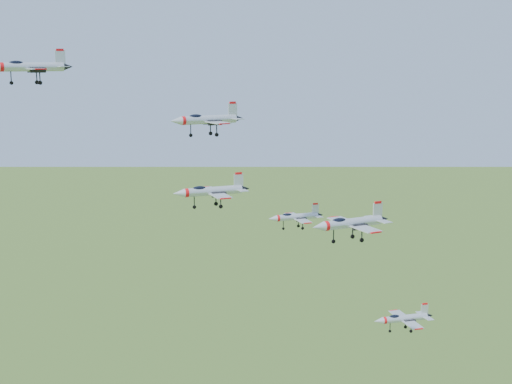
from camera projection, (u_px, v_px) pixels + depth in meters
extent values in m
cylinder|color=#B3BAC1|center=(32.00, 67.00, 111.80)|extent=(9.85, 3.59, 1.41)
cone|color=black|center=(68.00, 67.00, 114.45)|extent=(1.75, 1.51, 1.20)
ellipsoid|color=black|center=(16.00, 63.00, 110.59)|extent=(2.56, 1.53, 0.90)
cube|color=#B3BAC1|center=(38.00, 69.00, 109.32)|extent=(3.52, 5.23, 0.15)
cube|color=#B3BAC1|center=(30.00, 68.00, 114.59)|extent=(3.52, 5.23, 0.15)
cube|color=#B3BAC1|center=(60.00, 57.00, 113.62)|extent=(1.62, 0.50, 2.28)
cube|color=red|center=(60.00, 50.00, 113.40)|extent=(1.20, 0.42, 0.38)
cylinder|color=#B3BAC1|center=(209.00, 120.00, 112.44)|extent=(9.40, 3.48, 1.35)
cone|color=#B3BAC1|center=(176.00, 121.00, 109.78)|extent=(2.13, 1.75, 1.35)
cone|color=black|center=(239.00, 118.00, 114.99)|extent=(1.68, 1.45, 1.15)
ellipsoid|color=black|center=(195.00, 117.00, 111.26)|extent=(2.45, 1.47, 0.86)
cube|color=#B3BAC1|center=(218.00, 123.00, 110.08)|extent=(3.38, 5.00, 0.15)
cube|color=#B3BAC1|center=(202.00, 120.00, 115.09)|extent=(3.38, 5.00, 0.15)
cube|color=#B3BAC1|center=(233.00, 110.00, 114.19)|extent=(1.54, 0.48, 2.18)
cube|color=red|center=(233.00, 103.00, 113.98)|extent=(1.14, 0.41, 0.36)
cylinder|color=#B3BAC1|center=(213.00, 191.00, 91.64)|extent=(7.76, 1.99, 1.11)
cone|color=#B3BAC1|center=(179.00, 193.00, 89.95)|extent=(1.65, 1.28, 1.11)
cone|color=black|center=(245.00, 189.00, 93.28)|extent=(1.30, 1.07, 0.94)
ellipsoid|color=black|center=(199.00, 189.00, 90.88)|extent=(1.96, 1.01, 0.70)
cube|color=#B3BAC1|center=(221.00, 196.00, 89.57)|extent=(2.38, 3.96, 0.12)
cube|color=#B3BAC1|center=(209.00, 189.00, 93.92)|extent=(2.38, 3.96, 0.12)
cube|color=#B3BAC1|center=(239.00, 180.00, 92.72)|extent=(1.28, 0.25, 1.79)
cube|color=red|center=(239.00, 173.00, 92.55)|extent=(0.95, 0.23, 0.30)
cylinder|color=#B3BAC1|center=(297.00, 217.00, 126.41)|extent=(7.84, 1.69, 1.12)
cone|color=#B3BAC1|center=(272.00, 219.00, 124.87)|extent=(1.63, 1.24, 1.12)
cone|color=black|center=(320.00, 215.00, 127.89)|extent=(1.28, 1.04, 0.96)
ellipsoid|color=black|center=(287.00, 215.00, 125.71)|extent=(1.96, 0.95, 0.71)
cube|color=#B3BAC1|center=(303.00, 221.00, 124.26)|extent=(2.26, 3.94, 0.12)
cube|color=#B3BAC1|center=(293.00, 215.00, 128.75)|extent=(2.26, 3.94, 0.12)
cube|color=#B3BAC1|center=(315.00, 209.00, 127.36)|extent=(1.30, 0.20, 1.82)
cube|color=red|center=(315.00, 204.00, 127.19)|extent=(0.96, 0.19, 0.30)
cylinder|color=#B3BAC1|center=(353.00, 223.00, 109.54)|extent=(10.34, 3.45, 1.48)
cone|color=#B3BAC1|center=(318.00, 227.00, 106.84)|extent=(2.30, 1.85, 1.48)
cone|color=black|center=(384.00, 219.00, 112.15)|extent=(1.81, 1.54, 1.26)
ellipsoid|color=black|center=(339.00, 221.00, 108.34)|extent=(2.66, 1.53, 0.94)
cube|color=#B3BAC1|center=(366.00, 229.00, 106.89)|extent=(3.55, 5.43, 0.16)
cube|color=#B3BAC1|center=(342.00, 220.00, 112.50)|extent=(3.55, 5.43, 0.16)
cube|color=#B3BAC1|center=(378.00, 210.00, 111.32)|extent=(1.70, 0.47, 2.39)
cube|color=red|center=(378.00, 202.00, 111.09)|extent=(1.26, 0.40, 0.40)
cylinder|color=#B3BAC1|center=(405.00, 318.00, 124.54)|extent=(8.36, 1.27, 1.21)
cone|color=#B3BAC1|center=(379.00, 321.00, 123.21)|extent=(1.68, 1.22, 1.21)
cone|color=black|center=(429.00, 316.00, 125.83)|extent=(1.31, 1.03, 1.02)
ellipsoid|color=black|center=(394.00, 317.00, 123.92)|extent=(2.05, 0.88, 0.77)
cube|color=#B3BAC1|center=(413.00, 325.00, 122.18)|extent=(2.16, 4.10, 0.13)
cube|color=#B3BAC1|center=(399.00, 314.00, 127.09)|extent=(2.16, 4.10, 0.13)
cube|color=#B3BAC1|center=(425.00, 309.00, 125.33)|extent=(1.39, 0.12, 1.95)
cube|color=red|center=(425.00, 304.00, 125.14)|extent=(1.02, 0.14, 0.32)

